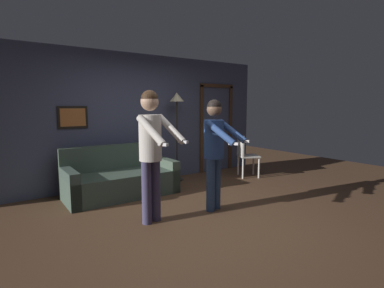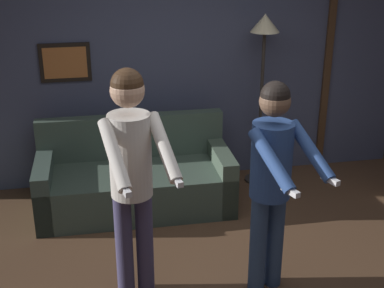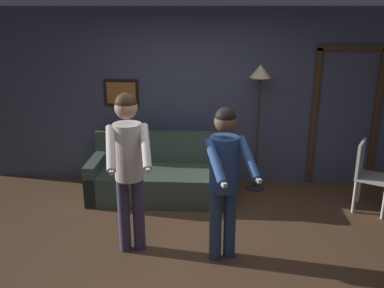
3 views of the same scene
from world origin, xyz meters
name	(u,v)px [view 3 (image 3 of 3)]	position (x,y,z in m)	size (l,w,h in m)	color
ground_plane	(190,254)	(0.00, 0.00, 0.00)	(12.00, 12.00, 0.00)	brown
back_wall_assembly	(199,98)	(0.02, 2.15, 1.30)	(6.40, 0.10, 2.60)	#464D67
couch	(159,178)	(-0.52, 1.49, 0.28)	(1.91, 0.87, 0.87)	#425447
torchiere_lamp	(260,89)	(0.88, 1.83, 1.49)	(0.30, 0.30, 1.84)	#332D28
person_standing_left	(129,159)	(-0.64, 0.07, 1.09)	(0.53, 0.69, 1.78)	#443F64
person_standing_right	(225,171)	(0.36, -0.04, 1.01)	(0.56, 0.68, 1.67)	#314B76
dining_chair_distant	(367,172)	(2.26, 1.22, 0.53)	(0.57, 0.57, 0.93)	silver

